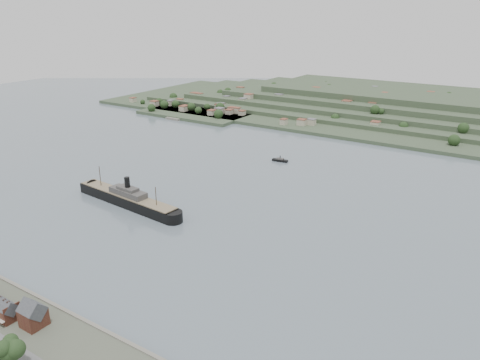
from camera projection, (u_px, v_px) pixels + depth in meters
The scene contains 7 objects.
ground at pixel (203, 202), 360.93m from camera, with size 1400.00×1400.00×0.00m, color slate.
gabled_building at pixel (33, 314), 215.03m from camera, with size 10.40×10.18×14.09m.
far_peninsula at pixel (390, 106), 651.72m from camera, with size 760.00×309.00×30.00m.
steamship at pixel (125, 198), 355.67m from camera, with size 113.21×22.27×27.15m.
ferry_west at pixel (154, 111), 670.33m from camera, with size 16.56×7.69×5.99m.
ferry_east at pixel (280, 160), 455.58m from camera, with size 16.03×6.29×5.85m.
fig_tree at pixel (8, 350), 189.01m from camera, with size 12.83×11.11×14.32m.
Camera 1 is at (205.86, -263.17, 140.57)m, focal length 35.00 mm.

